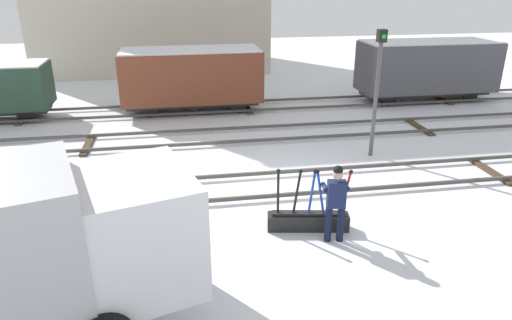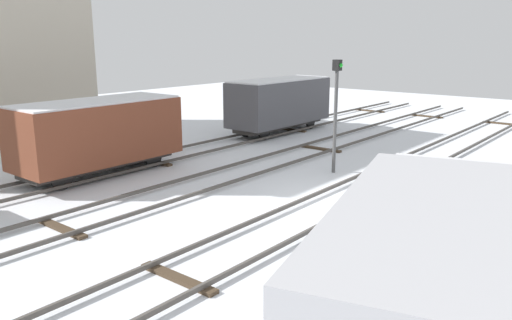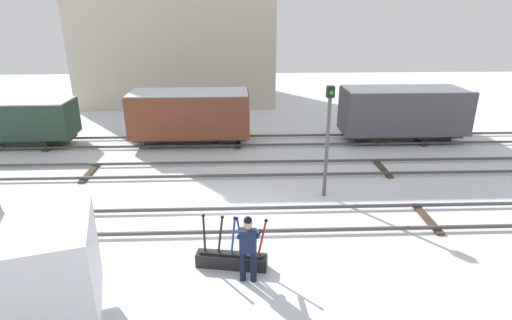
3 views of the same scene
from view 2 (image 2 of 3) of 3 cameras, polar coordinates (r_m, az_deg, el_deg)
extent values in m
plane|color=silver|center=(14.36, 8.87, -4.97)|extent=(60.00, 60.00, 0.00)
cube|color=#4C4742|center=(13.99, 11.44, -5.02)|extent=(44.00, 0.07, 0.10)
cube|color=#4C4742|center=(14.67, 6.46, -3.95)|extent=(44.00, 0.07, 0.10)
cube|color=#423323|center=(10.07, -8.78, -13.01)|extent=(0.24, 1.94, 0.08)
cube|color=#423323|center=(19.47, 17.67, -0.42)|extent=(0.24, 1.94, 0.08)
cube|color=#423323|center=(30.52, 25.93, 3.73)|extent=(0.24, 1.94, 0.08)
cube|color=#4C4742|center=(16.24, -1.67, -2.14)|extent=(44.00, 0.07, 0.10)
cube|color=#4C4742|center=(17.18, -5.31, -1.32)|extent=(44.00, 0.07, 0.10)
cube|color=#423323|center=(13.25, -21.11, -7.17)|extent=(0.24, 1.94, 0.08)
cube|color=#423323|center=(21.28, 7.22, 1.28)|extent=(0.24, 1.94, 0.08)
cube|color=#423323|center=(31.71, 18.60, 4.71)|extent=(0.24, 1.94, 0.08)
cube|color=#4C4742|center=(18.76, -10.17, -0.21)|extent=(44.00, 0.07, 0.10)
cube|color=#4C4742|center=(19.85, -12.89, 0.42)|extent=(44.00, 0.07, 0.10)
cube|color=#423323|center=(19.32, -11.55, -0.14)|extent=(0.24, 1.94, 0.08)
cube|color=#423323|center=(25.67, 3.77, 3.45)|extent=(0.24, 1.94, 0.08)
cube|color=#423323|center=(33.16, 12.67, 5.44)|extent=(0.24, 1.94, 0.08)
cube|color=black|center=(13.26, 16.94, -6.17)|extent=(1.84, 0.67, 0.36)
cube|color=black|center=(13.19, 17.00, -5.31)|extent=(1.63, 0.48, 0.06)
cylinder|color=black|center=(12.49, 15.49, -3.87)|extent=(0.07, 0.07, 1.05)
sphere|color=black|center=(12.35, 15.63, -1.55)|extent=(0.09, 0.09, 0.09)
cylinder|color=black|center=(12.82, 16.50, -3.51)|extent=(0.20, 0.09, 1.05)
sphere|color=black|center=(12.74, 16.82, -1.21)|extent=(0.09, 0.09, 0.09)
cylinder|color=#1E47B7|center=(13.09, 17.27, -3.22)|extent=(0.17, 0.08, 1.05)
sphere|color=black|center=(12.99, 17.56, -0.96)|extent=(0.09, 0.09, 0.09)
cylinder|color=#1E47B7|center=(13.25, 17.72, -3.07)|extent=(0.24, 0.10, 1.04)
sphere|color=black|center=(13.04, 17.68, -0.97)|extent=(0.09, 0.09, 0.09)
cylinder|color=red|center=(13.69, 18.88, -2.64)|extent=(0.26, 0.10, 1.04)
sphere|color=black|center=(13.64, 19.25, -0.48)|extent=(0.09, 0.09, 0.09)
cylinder|color=#111831|center=(13.26, 19.67, -5.34)|extent=(0.15, 0.15, 0.82)
cylinder|color=#111831|center=(13.47, 20.23, -5.08)|extent=(0.15, 0.15, 0.82)
cube|color=#192347|center=(13.17, 20.19, -2.33)|extent=(0.42, 0.30, 0.58)
sphere|color=tan|center=(13.06, 20.35, -0.47)|extent=(0.22, 0.22, 0.22)
sphere|color=black|center=(13.04, 20.38, -0.09)|extent=(0.20, 0.20, 0.20)
cylinder|color=#192347|center=(13.11, 18.74, -2.16)|extent=(0.20, 0.57, 0.21)
cylinder|color=#192347|center=(13.45, 19.68, -1.73)|extent=(0.20, 0.56, 0.26)
cube|color=silver|center=(9.01, 20.98, -6.94)|extent=(2.40, 2.54, 1.90)
cube|color=black|center=(9.77, 21.39, -3.36)|extent=(0.53, 1.73, 0.76)
cube|color=#B2B2B7|center=(6.10, 19.69, -15.08)|extent=(5.10, 3.40, 2.25)
cylinder|color=black|center=(8.86, 12.70, -14.14)|extent=(0.93, 0.49, 0.90)
cylinder|color=#4C4C4C|center=(17.38, 8.90, 4.17)|extent=(0.12, 0.12, 3.48)
cube|color=black|center=(17.17, 9.14, 10.50)|extent=(0.24, 0.24, 0.36)
sphere|color=green|center=(17.11, 9.52, 10.48)|extent=(0.14, 0.14, 0.14)
cube|color=#2D2B28|center=(24.94, 2.66, 4.01)|extent=(5.60, 1.23, 0.20)
cube|color=#4C4C51|center=(24.78, 2.69, 6.59)|extent=(5.90, 2.04, 2.06)
cube|color=white|center=(24.67, 2.72, 9.04)|extent=(5.78, 1.96, 0.06)
cylinder|color=black|center=(23.11, 0.94, 3.14)|extent=(0.70, 0.10, 0.70)
cylinder|color=black|center=(23.81, -1.18, 3.45)|extent=(0.70, 0.10, 0.70)
cylinder|color=black|center=(26.19, 6.16, 4.29)|extent=(0.70, 0.10, 0.70)
cylinder|color=black|center=(26.81, 4.15, 4.55)|extent=(0.70, 0.10, 0.70)
cube|color=#2D2B28|center=(17.95, -17.12, -0.33)|extent=(5.27, 1.37, 0.20)
cube|color=brown|center=(17.74, -17.36, 3.07)|extent=(5.56, 2.26, 1.97)
cube|color=white|center=(17.59, -17.60, 6.33)|extent=(5.44, 2.17, 0.06)
cylinder|color=black|center=(16.55, -21.03, -1.98)|extent=(0.70, 0.11, 0.70)
cylinder|color=black|center=(17.58, -23.05, -1.28)|extent=(0.70, 0.11, 0.70)
cylinder|color=black|center=(18.54, -11.48, 0.27)|extent=(0.70, 0.11, 0.70)
cylinder|color=black|center=(19.47, -13.78, 0.78)|extent=(0.70, 0.11, 0.70)
camera|label=1|loc=(10.00, 66.46, 10.40)|focal=32.97mm
camera|label=3|loc=(12.78, 60.99, 14.40)|focal=28.68mm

